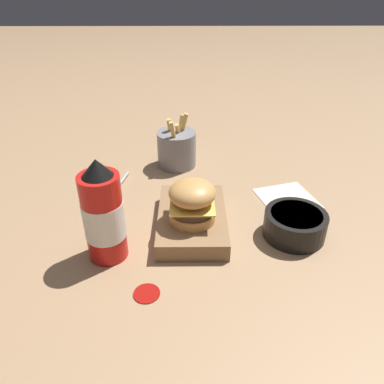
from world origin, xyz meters
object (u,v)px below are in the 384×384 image
ketchup_bottle (103,215)px  fries_basket (177,148)px  side_bowl (295,224)px  spoon (114,192)px  burger (192,201)px  serving_board (192,220)px

ketchup_bottle → fries_basket: bearing=162.1°
side_bowl → spoon: (-0.16, -0.40, -0.02)m
burger → fries_basket: (-0.31, -0.04, -0.03)m
serving_board → spoon: size_ratio=1.55×
serving_board → spoon: (-0.13, -0.19, -0.01)m
burger → ketchup_bottle: 0.17m
burger → spoon: 0.26m
side_bowl → serving_board: bearing=-98.2°
ketchup_bottle → side_bowl: bearing=98.7°
serving_board → spoon: bearing=-125.2°
serving_board → burger: size_ratio=2.40×
burger → ketchup_bottle: size_ratio=0.45×
fries_basket → side_bowl: size_ratio=1.13×
ketchup_bottle → spoon: bearing=-172.7°
serving_board → fries_basket: size_ratio=1.57×
ketchup_bottle → fries_basket: 0.40m
serving_board → ketchup_bottle: size_ratio=1.09×
side_bowl → spoon: 0.43m
fries_basket → spoon: bearing=-43.9°
burger → ketchup_bottle: ketchup_bottle is taller
ketchup_bottle → fries_basket: (-0.38, 0.12, -0.04)m
serving_board → ketchup_bottle: ketchup_bottle is taller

